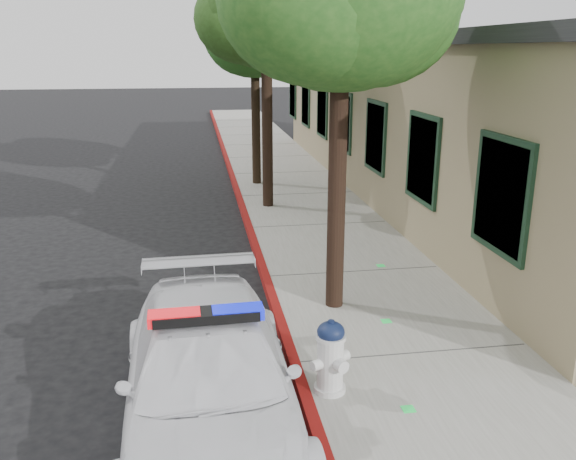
# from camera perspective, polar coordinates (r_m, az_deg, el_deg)

# --- Properties ---
(ground) EXTENTS (120.00, 120.00, 0.00)m
(ground) POSITION_cam_1_polar(r_m,az_deg,el_deg) (7.70, 0.20, -13.61)
(ground) COLOR black
(ground) RESTS_ON ground
(sidewalk) EXTENTS (3.20, 60.00, 0.15)m
(sidewalk) POSITION_cam_1_polar(r_m,az_deg,el_deg) (10.63, 6.18, -4.35)
(sidewalk) COLOR gray
(sidewalk) RESTS_ON ground
(red_curb) EXTENTS (0.14, 60.00, 0.16)m
(red_curb) POSITION_cam_1_polar(r_m,az_deg,el_deg) (10.35, -2.11, -4.83)
(red_curb) COLOR maroon
(red_curb) RESTS_ON ground
(clapboard_building) EXTENTS (7.30, 20.89, 4.24)m
(clapboard_building) POSITION_cam_1_polar(r_m,az_deg,el_deg) (17.46, 17.75, 10.26)
(clapboard_building) COLOR tan
(clapboard_building) RESTS_ON ground
(police_car) EXTENTS (1.91, 4.46, 1.40)m
(police_car) POSITION_cam_1_polar(r_m,az_deg,el_deg) (6.43, -7.60, -13.76)
(police_car) COLOR white
(police_car) RESTS_ON ground
(fire_hydrant) EXTENTS (0.50, 0.44, 0.88)m
(fire_hydrant) POSITION_cam_1_polar(r_m,az_deg,el_deg) (6.87, 4.12, -12.01)
(fire_hydrant) COLOR silver
(fire_hydrant) RESTS_ON sidewalk
(street_tree_mid) EXTENTS (3.42, 3.14, 5.99)m
(street_tree_mid) POSITION_cam_1_polar(r_m,az_deg,el_deg) (14.58, -2.03, 19.86)
(street_tree_mid) COLOR black
(street_tree_mid) RESTS_ON sidewalk
(street_tree_far) EXTENTS (2.97, 2.94, 5.45)m
(street_tree_far) POSITION_cam_1_polar(r_m,az_deg,el_deg) (17.19, -3.08, 18.00)
(street_tree_far) COLOR black
(street_tree_far) RESTS_ON sidewalk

